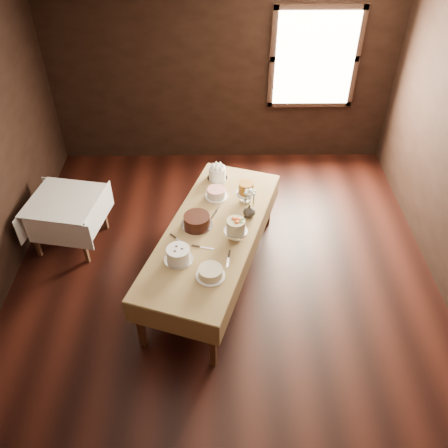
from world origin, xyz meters
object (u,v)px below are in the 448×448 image
(side_table, at_px, (65,205))
(cake_server_c, at_px, (217,209))
(cake_server_b, at_px, (228,262))
(cake_caramel, at_px, (246,193))
(cake_cream, at_px, (210,273))
(cake_meringue, at_px, (217,173))
(cake_flowers, at_px, (236,231))
(cake_swirl, at_px, (178,255))
(display_table, at_px, (212,233))
(cake_lattice, at_px, (216,194))
(flower_vase, at_px, (249,211))
(cake_server_d, at_px, (245,217))
(cake_server_e, at_px, (180,241))
(cake_chocolate, at_px, (197,221))
(cake_server_a, at_px, (207,248))

(side_table, relative_size, cake_server_c, 3.97)
(cake_server_b, bearing_deg, cake_caramel, 175.22)
(cake_cream, distance_m, cake_server_c, 1.03)
(cake_meringue, relative_size, cake_flowers, 0.99)
(cake_swirl, relative_size, cake_server_c, 1.36)
(side_table, bearing_deg, display_table, -19.56)
(cake_lattice, distance_m, cake_flowers, 0.76)
(side_table, distance_m, flower_vase, 2.26)
(cake_flowers, height_order, cake_server_b, cake_flowers)
(cake_flowers, height_order, cake_server_c, cake_flowers)
(cake_server_d, bearing_deg, cake_server_e, 160.09)
(cake_server_b, distance_m, cake_server_e, 0.59)
(side_table, bearing_deg, cake_server_b, -30.24)
(cake_server_d, bearing_deg, cake_chocolate, 144.89)
(cake_cream, bearing_deg, cake_flowers, 64.17)
(cake_server_e, bearing_deg, cake_server_a, 26.37)
(cake_chocolate, bearing_deg, side_table, 160.58)
(cake_lattice, height_order, cake_server_d, cake_lattice)
(cake_swirl, bearing_deg, cake_server_d, 43.15)
(cake_chocolate, height_order, cake_server_d, cake_chocolate)
(cake_swirl, bearing_deg, cake_caramel, 53.05)
(cake_server_e, bearing_deg, display_table, 75.96)
(cake_server_b, bearing_deg, cake_server_c, -164.78)
(cake_flowers, xyz_separation_m, cake_server_b, (-0.09, -0.35, -0.11))
(cake_caramel, bearing_deg, cake_server_d, -94.14)
(cake_flowers, bearing_deg, cake_server_a, -154.23)
(cake_lattice, distance_m, cake_swirl, 1.11)
(cake_cream, bearing_deg, cake_chocolate, 101.62)
(cake_lattice, xyz_separation_m, cake_swirl, (-0.38, -1.04, 0.02))
(cake_chocolate, distance_m, cake_server_b, 0.66)
(cake_server_a, bearing_deg, cake_server_e, 173.54)
(side_table, height_order, cake_server_b, cake_server_b)
(cake_swirl, xyz_separation_m, flower_vase, (0.75, 0.69, 0.00))
(cake_meringue, xyz_separation_m, cake_cream, (-0.07, -1.65, -0.03))
(display_table, distance_m, cake_flowers, 0.34)
(cake_server_b, bearing_deg, cake_chocolate, -141.94)
(side_table, height_order, cake_caramel, cake_caramel)
(cake_server_c, xyz_separation_m, cake_server_d, (0.31, -0.14, 0.00))
(cake_caramel, relative_size, cake_swirl, 0.81)
(cake_meringue, xyz_separation_m, cake_server_a, (-0.11, -1.25, -0.07))
(cake_server_d, distance_m, flower_vase, 0.09)
(cake_chocolate, bearing_deg, cake_meringue, 75.77)
(cake_server_c, height_order, cake_server_e, same)
(cake_server_a, height_order, flower_vase, flower_vase)
(cake_meringue, distance_m, cake_lattice, 0.38)
(display_table, relative_size, cake_lattice, 8.49)
(cake_server_a, bearing_deg, cake_server_c, 93.71)
(display_table, distance_m, cake_server_c, 0.35)
(cake_swirl, distance_m, cake_server_c, 0.90)
(cake_caramel, relative_size, cake_server_e, 1.10)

